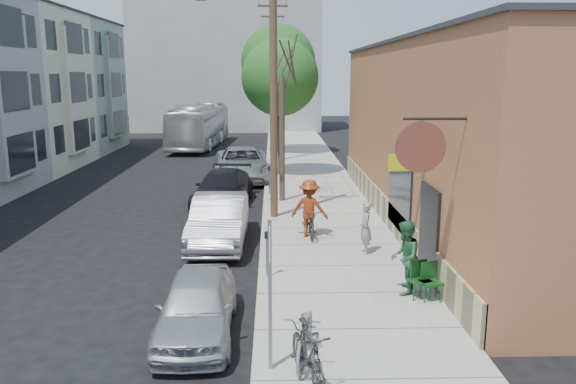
{
  "coord_description": "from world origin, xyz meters",
  "views": [
    {
      "loc": [
        2.41,
        -14.95,
        5.41
      ],
      "look_at": [
        2.92,
        3.68,
        1.5
      ],
      "focal_mm": 35.0,
      "sensor_mm": 36.0,
      "label": 1
    }
  ],
  "objects_px": {
    "patio_chair_b": "(431,282)",
    "patron_grey": "(365,228)",
    "utility_pole_near": "(272,75)",
    "tree_leafy_mid": "(280,77)",
    "car_1": "(219,220)",
    "car_2": "(223,189)",
    "parked_bike_a": "(308,356)",
    "sign_post": "(270,281)",
    "cyclist": "(309,208)",
    "bus": "(200,126)",
    "parking_meter_near": "(267,247)",
    "patio_chair_a": "(420,280)",
    "tree_leafy_far": "(278,62)",
    "patron_green": "(405,257)",
    "car_3": "(242,164)",
    "car_0": "(197,306)",
    "tree_bare": "(282,140)",
    "parked_bike_b": "(305,333)",
    "parking_meter_far": "(269,175)"
  },
  "relations": [
    {
      "from": "patio_chair_b",
      "to": "patron_grey",
      "type": "distance_m",
      "value": 3.74
    },
    {
      "from": "utility_pole_near",
      "to": "tree_leafy_mid",
      "type": "relative_size",
      "value": 1.4
    },
    {
      "from": "car_1",
      "to": "car_2",
      "type": "height_order",
      "value": "car_1"
    },
    {
      "from": "patron_grey",
      "to": "parked_bike_a",
      "type": "xyz_separation_m",
      "value": [
        -2.16,
        -7.24,
        -0.24
      ]
    },
    {
      "from": "parked_bike_a",
      "to": "sign_post",
      "type": "bearing_deg",
      "value": 124.26
    },
    {
      "from": "sign_post",
      "to": "car_1",
      "type": "relative_size",
      "value": 0.58
    },
    {
      "from": "cyclist",
      "to": "bus",
      "type": "height_order",
      "value": "bus"
    },
    {
      "from": "parking_meter_near",
      "to": "utility_pole_near",
      "type": "height_order",
      "value": "utility_pole_near"
    },
    {
      "from": "tree_leafy_mid",
      "to": "patio_chair_a",
      "type": "bearing_deg",
      "value": -79.6
    },
    {
      "from": "patio_chair_a",
      "to": "bus",
      "type": "relative_size",
      "value": 0.08
    },
    {
      "from": "patron_grey",
      "to": "parking_meter_near",
      "type": "bearing_deg",
      "value": -55.89
    },
    {
      "from": "tree_leafy_mid",
      "to": "parked_bike_a",
      "type": "bearing_deg",
      "value": -89.45
    },
    {
      "from": "tree_leafy_far",
      "to": "patron_green",
      "type": "distance_m",
      "value": 25.91
    },
    {
      "from": "patio_chair_b",
      "to": "bus",
      "type": "relative_size",
      "value": 0.08
    },
    {
      "from": "patio_chair_a",
      "to": "car_3",
      "type": "relative_size",
      "value": 0.15
    },
    {
      "from": "car_1",
      "to": "bus",
      "type": "distance_m",
      "value": 25.47
    },
    {
      "from": "sign_post",
      "to": "car_0",
      "type": "distance_m",
      "value": 2.57
    },
    {
      "from": "tree_bare",
      "to": "parked_bike_b",
      "type": "relative_size",
      "value": 2.69
    },
    {
      "from": "utility_pole_near",
      "to": "tree_leafy_far",
      "type": "xyz_separation_m",
      "value": [
        0.41,
        17.56,
        0.8
      ]
    },
    {
      "from": "parking_meter_near",
      "to": "patio_chair_a",
      "type": "relative_size",
      "value": 1.41
    },
    {
      "from": "parked_bike_b",
      "to": "parked_bike_a",
      "type": "bearing_deg",
      "value": -80.03
    },
    {
      "from": "tree_leafy_mid",
      "to": "car_1",
      "type": "xyz_separation_m",
      "value": [
        -2.14,
        -11.99,
        -4.48
      ]
    },
    {
      "from": "sign_post",
      "to": "parked_bike_b",
      "type": "distance_m",
      "value": 1.4
    },
    {
      "from": "sign_post",
      "to": "bus",
      "type": "bearing_deg",
      "value": 99.33
    },
    {
      "from": "patio_chair_b",
      "to": "bus",
      "type": "distance_m",
      "value": 31.71
    },
    {
      "from": "sign_post",
      "to": "parking_meter_far",
      "type": "distance_m",
      "value": 15.36
    },
    {
      "from": "cyclist",
      "to": "tree_bare",
      "type": "bearing_deg",
      "value": -63.38
    },
    {
      "from": "tree_leafy_far",
      "to": "car_3",
      "type": "height_order",
      "value": "tree_leafy_far"
    },
    {
      "from": "car_0",
      "to": "cyclist",
      "type": "bearing_deg",
      "value": 66.56
    },
    {
      "from": "patio_chair_b",
      "to": "bus",
      "type": "xyz_separation_m",
      "value": [
        -9.28,
        30.31,
        1.02
      ]
    },
    {
      "from": "parked_bike_b",
      "to": "bus",
      "type": "distance_m",
      "value": 33.59
    },
    {
      "from": "car_2",
      "to": "tree_leafy_mid",
      "type": "bearing_deg",
      "value": 74.8
    },
    {
      "from": "car_1",
      "to": "car_2",
      "type": "xyz_separation_m",
      "value": [
        -0.34,
        5.42,
        -0.06
      ]
    },
    {
      "from": "patio_chair_a",
      "to": "parked_bike_b",
      "type": "height_order",
      "value": "parked_bike_b"
    },
    {
      "from": "parking_meter_near",
      "to": "car_2",
      "type": "xyz_separation_m",
      "value": [
        -1.93,
        8.89,
        -0.25
      ]
    },
    {
      "from": "car_0",
      "to": "car_3",
      "type": "distance_m",
      "value": 17.96
    },
    {
      "from": "tree_bare",
      "to": "bus",
      "type": "bearing_deg",
      "value": 107.01
    },
    {
      "from": "parked_bike_a",
      "to": "parked_bike_b",
      "type": "height_order",
      "value": "parked_bike_a"
    },
    {
      "from": "utility_pole_near",
      "to": "patron_grey",
      "type": "xyz_separation_m",
      "value": [
        2.77,
        -4.55,
        -4.47
      ]
    },
    {
      "from": "tree_leafy_far",
      "to": "parking_meter_far",
      "type": "bearing_deg",
      "value": -92.34
    },
    {
      "from": "tree_bare",
      "to": "cyclist",
      "type": "distance_m",
      "value": 5.78
    },
    {
      "from": "sign_post",
      "to": "tree_leafy_far",
      "type": "height_order",
      "value": "tree_leafy_far"
    },
    {
      "from": "utility_pole_near",
      "to": "car_1",
      "type": "xyz_separation_m",
      "value": [
        -1.73,
        -3.01,
        -4.62
      ]
    },
    {
      "from": "tree_leafy_far",
      "to": "car_0",
      "type": "relative_size",
      "value": 2.21
    },
    {
      "from": "tree_leafy_mid",
      "to": "parked_bike_a",
      "type": "distance_m",
      "value": 21.27
    },
    {
      "from": "tree_bare",
      "to": "car_0",
      "type": "xyz_separation_m",
      "value": [
        -2.0,
        -12.3,
        -2.08
      ]
    },
    {
      "from": "utility_pole_near",
      "to": "bus",
      "type": "bearing_deg",
      "value": 104.0
    },
    {
      "from": "patio_chair_b",
      "to": "cyclist",
      "type": "xyz_separation_m",
      "value": [
        -2.54,
        5.41,
        0.51
      ]
    },
    {
      "from": "utility_pole_near",
      "to": "tree_bare",
      "type": "xyz_separation_m",
      "value": [
        0.41,
        2.76,
        -2.67
      ]
    },
    {
      "from": "tree_bare",
      "to": "car_2",
      "type": "bearing_deg",
      "value": -171.91
    }
  ]
}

